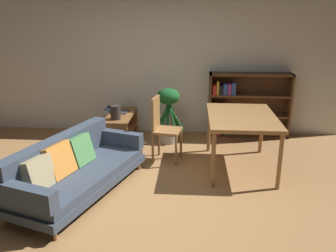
{
  "coord_description": "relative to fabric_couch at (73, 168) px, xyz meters",
  "views": [
    {
      "loc": [
        0.65,
        -3.67,
        2.13
      ],
      "look_at": [
        0.34,
        0.75,
        0.71
      ],
      "focal_mm": 37.22,
      "sensor_mm": 36.0,
      "label": 1
    }
  ],
  "objects": [
    {
      "name": "bookshelf",
      "position": [
        2.36,
        2.37,
        0.23
      ],
      "size": [
        1.44,
        0.3,
        1.15
      ],
      "color": "#56351E",
      "rests_on": "ground_plane"
    },
    {
      "name": "ground_plane",
      "position": [
        0.79,
        -0.16,
        -0.33
      ],
      "size": [
        8.16,
        8.16,
        0.0
      ],
      "primitive_type": "plane",
      "color": "#9E7042"
    },
    {
      "name": "dining_chair_near",
      "position": [
        1.01,
        1.1,
        0.21
      ],
      "size": [
        0.45,
        0.44,
        0.98
      ],
      "color": "olive",
      "rests_on": "ground_plane"
    },
    {
      "name": "dining_table",
      "position": [
        2.14,
        0.9,
        0.38
      ],
      "size": [
        0.93,
        1.35,
        0.79
      ],
      "color": "olive",
      "rests_on": "ground_plane"
    },
    {
      "name": "potted_floor_plant",
      "position": [
        1.04,
        1.91,
        0.19
      ],
      "size": [
        0.51,
        0.4,
        0.95
      ],
      "color": "#9E9389",
      "rests_on": "ground_plane"
    },
    {
      "name": "desk_speaker",
      "position": [
        0.21,
        1.54,
        0.29
      ],
      "size": [
        0.16,
        0.16,
        0.23
      ],
      "color": "#2D2823",
      "rests_on": "media_console"
    },
    {
      "name": "back_wall_panel",
      "position": [
        0.79,
        2.54,
        1.02
      ],
      "size": [
        6.8,
        0.1,
        2.7
      ],
      "primitive_type": "cube",
      "color": "silver",
      "rests_on": "ground_plane"
    },
    {
      "name": "media_console",
      "position": [
        0.22,
        1.84,
        -0.09
      ],
      "size": [
        0.41,
        1.06,
        0.5
      ],
      "color": "brown",
      "rests_on": "ground_plane"
    },
    {
      "name": "open_laptop",
      "position": [
        0.15,
        1.98,
        0.19
      ],
      "size": [
        0.41,
        0.31,
        0.08
      ],
      "color": "#333338",
      "rests_on": "media_console"
    },
    {
      "name": "fabric_couch",
      "position": [
        0.0,
        0.0,
        0.0
      ],
      "size": [
        1.38,
        2.11,
        0.7
      ],
      "color": "olive",
      "rests_on": "ground_plane"
    }
  ]
}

